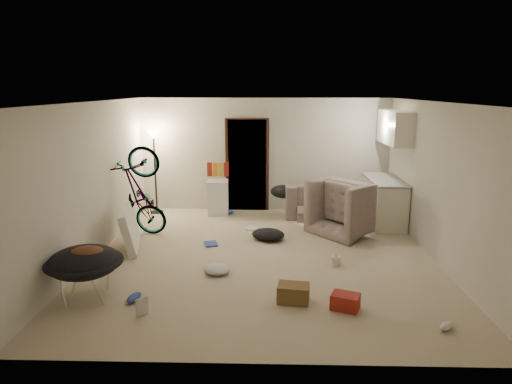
{
  "coord_description": "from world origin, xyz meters",
  "views": [
    {
      "loc": [
        0.08,
        -7.08,
        2.71
      ],
      "look_at": [
        -0.14,
        0.6,
        0.95
      ],
      "focal_mm": 32.0,
      "sensor_mm": 36.0,
      "label": 1
    }
  ],
  "objects_px": {
    "armchair": "(353,212)",
    "tv_box": "(130,229)",
    "saucer_chair": "(85,269)",
    "sofa": "(327,204)",
    "drink_case_b": "(345,302)",
    "bicycle": "(141,212)",
    "floor_lamp": "(154,154)",
    "drink_case_a": "(293,293)",
    "mini_fridge": "(218,198)",
    "kitchen_counter": "(384,202)",
    "juicer": "(336,260)"
  },
  "relations": [
    {
      "from": "floor_lamp",
      "to": "bicycle",
      "type": "relative_size",
      "value": 1.04
    },
    {
      "from": "mini_fridge",
      "to": "drink_case_a",
      "type": "xyz_separation_m",
      "value": [
        1.43,
        -4.16,
        -0.26
      ]
    },
    {
      "from": "bicycle",
      "to": "drink_case_a",
      "type": "xyz_separation_m",
      "value": [
        2.71,
        -2.65,
        -0.34
      ]
    },
    {
      "from": "mini_fridge",
      "to": "saucer_chair",
      "type": "distance_m",
      "value": 4.35
    },
    {
      "from": "armchair",
      "to": "juicer",
      "type": "height_order",
      "value": "armchair"
    },
    {
      "from": "bicycle",
      "to": "tv_box",
      "type": "distance_m",
      "value": 0.72
    },
    {
      "from": "armchair",
      "to": "drink_case_a",
      "type": "height_order",
      "value": "armchair"
    },
    {
      "from": "saucer_chair",
      "to": "drink_case_a",
      "type": "relative_size",
      "value": 2.47
    },
    {
      "from": "tv_box",
      "to": "drink_case_b",
      "type": "relative_size",
      "value": 3.17
    },
    {
      "from": "armchair",
      "to": "tv_box",
      "type": "distance_m",
      "value": 4.14
    },
    {
      "from": "sofa",
      "to": "tv_box",
      "type": "distance_m",
      "value": 4.22
    },
    {
      "from": "sofa",
      "to": "armchair",
      "type": "xyz_separation_m",
      "value": [
        0.35,
        -1.04,
        0.11
      ]
    },
    {
      "from": "saucer_chair",
      "to": "tv_box",
      "type": "relative_size",
      "value": 0.92
    },
    {
      "from": "saucer_chair",
      "to": "tv_box",
      "type": "xyz_separation_m",
      "value": [
        0.0,
        1.93,
        -0.06
      ]
    },
    {
      "from": "kitchen_counter",
      "to": "mini_fridge",
      "type": "bearing_deg",
      "value": 170.94
    },
    {
      "from": "sofa",
      "to": "saucer_chair",
      "type": "height_order",
      "value": "saucer_chair"
    },
    {
      "from": "sofa",
      "to": "drink_case_a",
      "type": "relative_size",
      "value": 4.56
    },
    {
      "from": "mini_fridge",
      "to": "drink_case_a",
      "type": "distance_m",
      "value": 4.41
    },
    {
      "from": "kitchen_counter",
      "to": "drink_case_a",
      "type": "distance_m",
      "value": 4.15
    },
    {
      "from": "saucer_chair",
      "to": "mini_fridge",
      "type": "bearing_deg",
      "value": 72.89
    },
    {
      "from": "mini_fridge",
      "to": "saucer_chair",
      "type": "height_order",
      "value": "mini_fridge"
    },
    {
      "from": "saucer_chair",
      "to": "bicycle",
      "type": "bearing_deg",
      "value": 90.0
    },
    {
      "from": "kitchen_counter",
      "to": "sofa",
      "type": "relative_size",
      "value": 0.82
    },
    {
      "from": "floor_lamp",
      "to": "sofa",
      "type": "height_order",
      "value": "floor_lamp"
    },
    {
      "from": "tv_box",
      "to": "bicycle",
      "type": "bearing_deg",
      "value": 77.4
    },
    {
      "from": "drink_case_a",
      "to": "juicer",
      "type": "height_order",
      "value": "drink_case_a"
    },
    {
      "from": "floor_lamp",
      "to": "mini_fridge",
      "type": "bearing_deg",
      "value": -4.15
    },
    {
      "from": "floor_lamp",
      "to": "sofa",
      "type": "xyz_separation_m",
      "value": [
        3.75,
        -0.2,
        -1.04
      ]
    },
    {
      "from": "floor_lamp",
      "to": "drink_case_b",
      "type": "distance_m",
      "value": 5.76
    },
    {
      "from": "sofa",
      "to": "drink_case_b",
      "type": "distance_m",
      "value": 4.26
    },
    {
      "from": "armchair",
      "to": "bicycle",
      "type": "height_order",
      "value": "bicycle"
    },
    {
      "from": "drink_case_b",
      "to": "juicer",
      "type": "height_order",
      "value": "juicer"
    },
    {
      "from": "kitchen_counter",
      "to": "mini_fridge",
      "type": "xyz_separation_m",
      "value": [
        -3.45,
        0.55,
        -0.06
      ]
    },
    {
      "from": "kitchen_counter",
      "to": "bicycle",
      "type": "xyz_separation_m",
      "value": [
        -4.73,
        -0.96,
        0.02
      ]
    },
    {
      "from": "bicycle",
      "to": "floor_lamp",
      "type": "bearing_deg",
      "value": 10.61
    },
    {
      "from": "kitchen_counter",
      "to": "sofa",
      "type": "bearing_deg",
      "value": 157.38
    },
    {
      "from": "saucer_chair",
      "to": "drink_case_b",
      "type": "bearing_deg",
      "value": -3.25
    },
    {
      "from": "juicer",
      "to": "tv_box",
      "type": "bearing_deg",
      "value": 168.74
    },
    {
      "from": "saucer_chair",
      "to": "drink_case_b",
      "type": "distance_m",
      "value": 3.37
    },
    {
      "from": "floor_lamp",
      "to": "tv_box",
      "type": "height_order",
      "value": "floor_lamp"
    },
    {
      "from": "drink_case_b",
      "to": "tv_box",
      "type": "bearing_deg",
      "value": 169.76
    },
    {
      "from": "saucer_chair",
      "to": "sofa",
      "type": "bearing_deg",
      "value": 48.02
    },
    {
      "from": "drink_case_b",
      "to": "armchair",
      "type": "bearing_deg",
      "value": 100.66
    },
    {
      "from": "sofa",
      "to": "juicer",
      "type": "relative_size",
      "value": 8.66
    },
    {
      "from": "mini_fridge",
      "to": "juicer",
      "type": "relative_size",
      "value": 3.54
    },
    {
      "from": "kitchen_counter",
      "to": "juicer",
      "type": "xyz_separation_m",
      "value": [
        -1.29,
        -2.36,
        -0.35
      ]
    },
    {
      "from": "floor_lamp",
      "to": "juicer",
      "type": "bearing_deg",
      "value": -40.4
    },
    {
      "from": "kitchen_counter",
      "to": "tv_box",
      "type": "bearing_deg",
      "value": -160.5
    },
    {
      "from": "drink_case_b",
      "to": "mini_fridge",
      "type": "bearing_deg",
      "value": 137.58
    },
    {
      "from": "bicycle",
      "to": "drink_case_a",
      "type": "distance_m",
      "value": 3.8
    }
  ]
}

